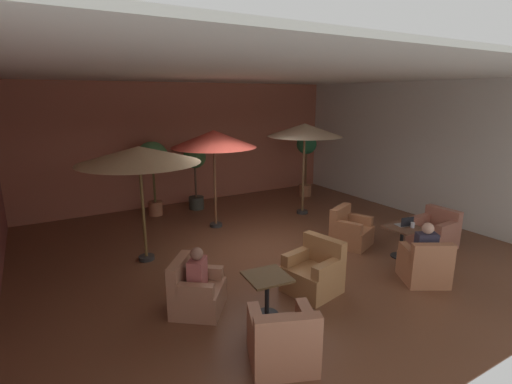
{
  "coord_description": "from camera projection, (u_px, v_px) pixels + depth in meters",
  "views": [
    {
      "loc": [
        -4.2,
        -6.64,
        3.26
      ],
      "look_at": [
        0.0,
        0.46,
        1.19
      ],
      "focal_mm": 26.92,
      "sensor_mm": 36.0,
      "label": 1
    }
  ],
  "objects": [
    {
      "name": "armchair_front_left_south",
      "position": [
        425.0,
        266.0,
        6.85
      ],
      "size": [
        0.99,
        0.99,
        0.82
      ],
      "color": "#B06B48",
      "rests_on": "ground_plane"
    },
    {
      "name": "patio_umbrella_tall_red",
      "position": [
        305.0,
        131.0,
        10.39
      ],
      "size": [
        2.04,
        2.04,
        2.53
      ],
      "color": "#2D2D2D",
      "rests_on": "ground_plane"
    },
    {
      "name": "armchair_front_right_north",
      "position": [
        195.0,
        292.0,
        5.94
      ],
      "size": [
        1.05,
        1.05,
        0.84
      ],
      "color": "#A46E52",
      "rests_on": "ground_plane"
    },
    {
      "name": "patio_umbrella_near_wall",
      "position": [
        214.0,
        139.0,
        9.31
      ],
      "size": [
        2.09,
        2.09,
        2.45
      ],
      "color": "#2D2D2D",
      "rests_on": "ground_plane"
    },
    {
      "name": "ceiling_slab",
      "position": [
        268.0,
        74.0,
        7.51
      ],
      "size": [
        10.03,
        9.24,
        0.06
      ],
      "primitive_type": "cube",
      "color": "silver",
      "rests_on": "wall_back_brick"
    },
    {
      "name": "armchair_front_left_east",
      "position": [
        350.0,
        232.0,
        8.56
      ],
      "size": [
        1.02,
        1.01,
        0.85
      ],
      "color": "#A76742",
      "rests_on": "ground_plane"
    },
    {
      "name": "open_laptop",
      "position": [
        405.0,
        223.0,
        7.89
      ],
      "size": [
        0.35,
        0.28,
        0.2
      ],
      "color": "#9EA0A5",
      "rests_on": "cafe_table_front_left"
    },
    {
      "name": "ground_plane",
      "position": [
        267.0,
        249.0,
        8.41
      ],
      "size": [
        10.03,
        9.24,
        0.02
      ],
      "primitive_type": "cube",
      "color": "brown"
    },
    {
      "name": "cafe_table_front_right",
      "position": [
        267.0,
        286.0,
        5.75
      ],
      "size": [
        0.68,
        0.68,
        0.66
      ],
      "color": "black",
      "rests_on": "ground_plane"
    },
    {
      "name": "potted_tree_mid_right",
      "position": [
        306.0,
        153.0,
        12.51
      ],
      "size": [
        0.65,
        0.65,
        2.06
      ],
      "color": "#A16443",
      "rests_on": "ground_plane"
    },
    {
      "name": "cafe_table_front_left",
      "position": [
        402.0,
        235.0,
        7.88
      ],
      "size": [
        0.67,
        0.67,
        0.66
      ],
      "color": "black",
      "rests_on": "ground_plane"
    },
    {
      "name": "wall_right_plain",
      "position": [
        422.0,
        150.0,
        10.42
      ],
      "size": [
        0.08,
        9.24,
        3.65
      ],
      "primitive_type": "cube",
      "color": "silver",
      "rests_on": "ground_plane"
    },
    {
      "name": "iced_drink_cup",
      "position": [
        413.0,
        225.0,
        7.78
      ],
      "size": [
        0.08,
        0.08,
        0.11
      ],
      "primitive_type": "cylinder",
      "color": "white",
      "rests_on": "cafe_table_front_left"
    },
    {
      "name": "armchair_front_right_south",
      "position": [
        314.0,
        273.0,
        6.53
      ],
      "size": [
        0.94,
        0.96,
        0.91
      ],
      "color": "#B27949",
      "rests_on": "ground_plane"
    },
    {
      "name": "patron_by_window",
      "position": [
        197.0,
        270.0,
        5.84
      ],
      "size": [
        0.41,
        0.43,
        0.64
      ],
      "color": "#A9514E",
      "rests_on": "ground_plane"
    },
    {
      "name": "potted_tree_mid_left",
      "position": [
        153.0,
        162.0,
        10.43
      ],
      "size": [
        0.87,
        0.87,
        2.06
      ],
      "color": "#A96545",
      "rests_on": "ground_plane"
    },
    {
      "name": "potted_tree_left_corner",
      "position": [
        195.0,
        167.0,
        11.09
      ],
      "size": [
        0.65,
        0.65,
        1.88
      ],
      "color": "#35372F",
      "rests_on": "ground_plane"
    },
    {
      "name": "wall_back_brick",
      "position": [
        188.0,
        144.0,
        11.78
      ],
      "size": [
        10.03,
        0.08,
        3.65
      ],
      "primitive_type": "cube",
      "color": "#A85B45",
      "rests_on": "ground_plane"
    },
    {
      "name": "patio_umbrella_center_beige",
      "position": [
        139.0,
        155.0,
        7.34
      ],
      "size": [
        2.35,
        2.35,
        2.33
      ],
      "color": "#2D2D2D",
      "rests_on": "ground_plane"
    },
    {
      "name": "armchair_front_left_north",
      "position": [
        434.0,
        233.0,
        8.5
      ],
      "size": [
        0.8,
        0.82,
        0.84
      ],
      "color": "#AE6954",
      "rests_on": "ground_plane"
    },
    {
      "name": "armchair_front_right_east",
      "position": [
        283.0,
        341.0,
        4.73
      ],
      "size": [
        1.02,
        1.01,
        0.82
      ],
      "color": "#A6664A",
      "rests_on": "ground_plane"
    },
    {
      "name": "patron_blue_shirt",
      "position": [
        426.0,
        242.0,
        6.78
      ],
      "size": [
        0.41,
        0.36,
        0.66
      ],
      "color": "#322E41",
      "rests_on": "ground_plane"
    }
  ]
}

